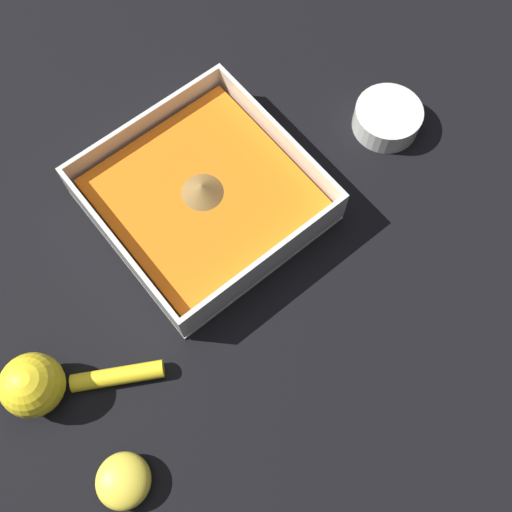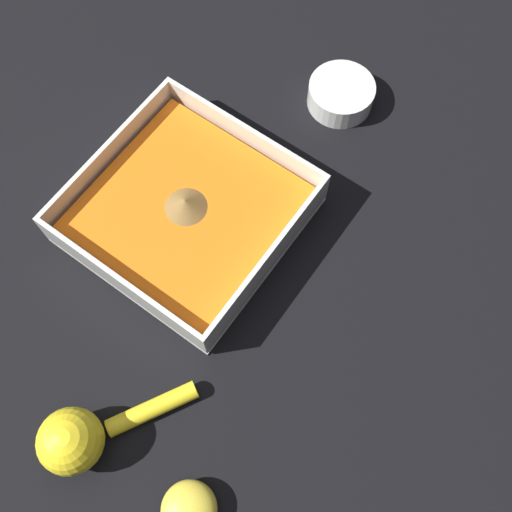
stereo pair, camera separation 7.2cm
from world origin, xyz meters
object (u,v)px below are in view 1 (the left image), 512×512
(square_dish, at_px, (204,198))
(lemon_squeezer, at_px, (42,384))
(spice_bowl, at_px, (387,119))
(lemon_half, at_px, (123,481))

(square_dish, xyz_separation_m, lemon_squeezer, (-0.28, -0.08, 0.01))
(lemon_squeezer, bearing_deg, square_dish, -135.20)
(square_dish, relative_size, spice_bowl, 2.78)
(spice_bowl, distance_m, lemon_squeezer, 0.55)
(square_dish, height_order, lemon_half, square_dish)
(square_dish, height_order, spice_bowl, square_dish)
(lemon_half, bearing_deg, spice_bowl, 16.14)
(spice_bowl, xyz_separation_m, lemon_half, (-0.54, -0.16, 0.00))
(spice_bowl, bearing_deg, lemon_half, -163.86)
(lemon_squeezer, bearing_deg, spice_bowl, -148.49)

